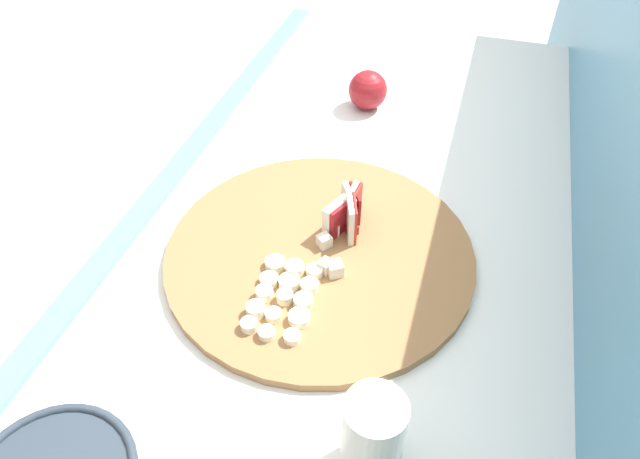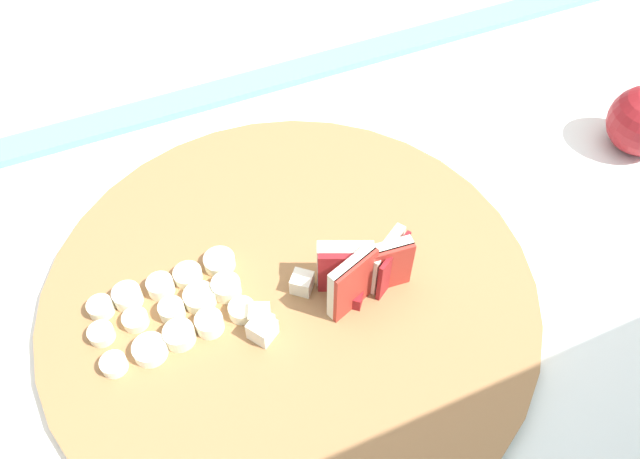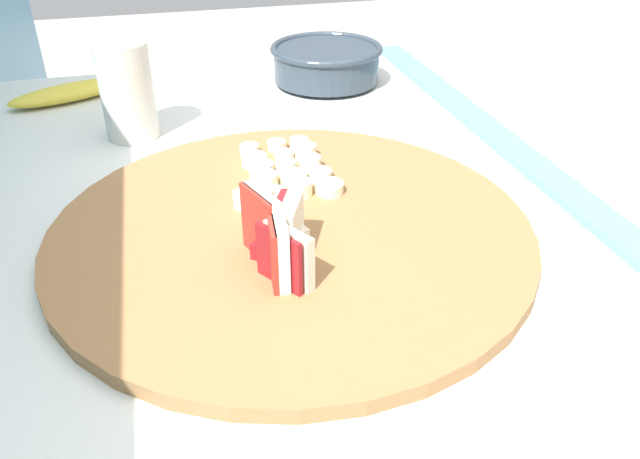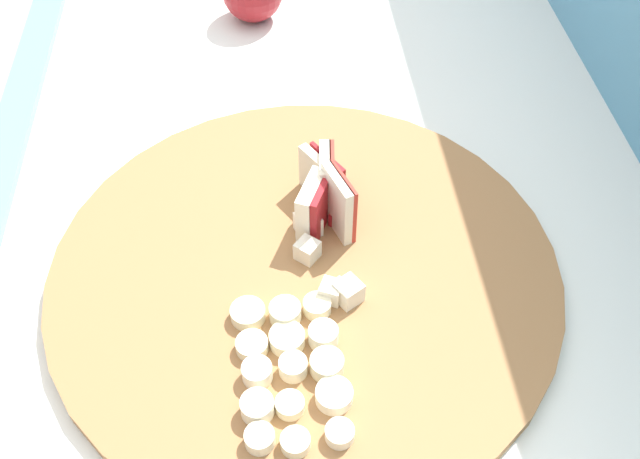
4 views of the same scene
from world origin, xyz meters
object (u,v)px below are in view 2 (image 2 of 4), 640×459
(apple_dice_pile, at_px, (296,301))
(banana_slice_rows, at_px, (175,308))
(apple_wedge_fan, at_px, (365,270))
(cutting_board, at_px, (290,293))

(apple_dice_pile, bearing_deg, banana_slice_rows, -21.12)
(apple_wedge_fan, bearing_deg, cutting_board, -21.37)
(cutting_board, bearing_deg, apple_wedge_fan, 158.63)
(cutting_board, xyz_separation_m, apple_wedge_fan, (-0.06, 0.02, 0.03))
(cutting_board, height_order, apple_dice_pile, apple_dice_pile)
(cutting_board, relative_size, banana_slice_rows, 3.19)
(apple_dice_pile, height_order, banana_slice_rows, apple_dice_pile)
(banana_slice_rows, bearing_deg, apple_wedge_fan, 165.18)
(cutting_board, distance_m, apple_dice_pile, 0.03)
(cutting_board, relative_size, apple_dice_pile, 4.09)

